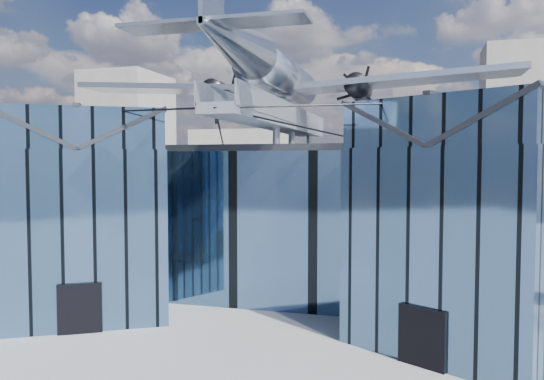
# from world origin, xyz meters

# --- Properties ---
(ground_plane) EXTENTS (120.00, 120.00, 0.00)m
(ground_plane) POSITION_xyz_m (0.00, 0.00, 0.00)
(ground_plane) COLOR gray
(museum) EXTENTS (32.88, 24.50, 17.60)m
(museum) POSITION_xyz_m (0.00, 5.82, 5.54)
(museum) COLOR #45668C
(museum) RESTS_ON ground
(bg_towers) EXTENTS (77.00, 24.50, 26.00)m
(bg_towers) POSITION_xyz_m (1.45, 50.49, 10.01)
(bg_towers) COLOR gray
(bg_towers) RESTS_ON ground
(tree_side_w) EXTENTS (3.62, 3.62, 5.54)m
(tree_side_w) POSITION_xyz_m (-22.35, 8.35, 3.75)
(tree_side_w) COLOR #301D13
(tree_side_w) RESTS_ON ground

